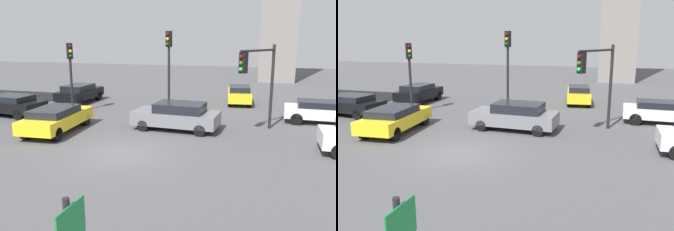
# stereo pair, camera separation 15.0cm
# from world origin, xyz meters

# --- Properties ---
(ground_plane) EXTENTS (91.30, 91.30, 0.00)m
(ground_plane) POSITION_xyz_m (0.00, 0.00, 0.00)
(ground_plane) COLOR #4C4C4F
(traffic_light_0) EXTENTS (0.37, 0.48, 5.29)m
(traffic_light_0) POSITION_xyz_m (-0.20, 8.49, 3.68)
(traffic_light_0) COLOR black
(traffic_light_0) RESTS_ON ground_plane
(traffic_light_1) EXTENTS (0.47, 0.47, 4.54)m
(traffic_light_1) POSITION_xyz_m (-6.24, 6.71, 3.19)
(traffic_light_1) COLOR black
(traffic_light_1) RESTS_ON ground_plane
(traffic_light_2) EXTENTS (1.71, 2.67, 4.55)m
(traffic_light_2) POSITION_xyz_m (5.46, 4.90, 3.22)
(traffic_light_2) COLOR black
(traffic_light_2) RESTS_ON ground_plane
(car_0) EXTENTS (2.04, 4.19, 1.40)m
(car_0) POSITION_xyz_m (-7.70, 10.23, 0.76)
(car_0) COLOR black
(car_0) RESTS_ON ground_plane
(car_1) EXTENTS (2.23, 4.81, 1.35)m
(car_1) POSITION_xyz_m (-4.65, 2.35, 0.74)
(car_1) COLOR yellow
(car_1) RESTS_ON ground_plane
(car_2) EXTENTS (4.35, 1.96, 1.32)m
(car_2) POSITION_xyz_m (9.13, 8.12, 0.73)
(car_2) COLOR silver
(car_2) RESTS_ON ground_plane
(car_3) EXTENTS (2.05, 4.08, 1.35)m
(car_3) POSITION_xyz_m (4.02, 13.08, 0.72)
(car_3) COLOR yellow
(car_3) RESTS_ON ground_plane
(car_4) EXTENTS (4.70, 2.30, 1.48)m
(car_4) POSITION_xyz_m (1.35, 4.52, 0.78)
(car_4) COLOR slate
(car_4) RESTS_ON ground_plane
(car_5) EXTENTS (4.89, 2.41, 1.33)m
(car_5) POSITION_xyz_m (-9.86, 5.09, 0.73)
(car_5) COLOR black
(car_5) RESTS_ON ground_plane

